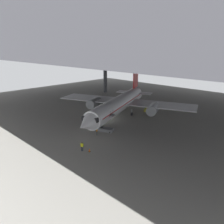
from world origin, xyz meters
The scene contains 8 objects.
ground_plane centered at (0.00, 0.00, 0.00)m, with size 110.00×110.00×0.00m, color gray.
hangar_structure centered at (-0.06, 13.75, 17.71)m, with size 121.00×99.00×18.34m.
airplane_main centered at (1.00, 3.31, 3.56)m, with size 37.15×37.29×12.04m.
boarding_stairs centered at (5.51, -6.43, 0.74)m, with size 4.53×2.88×4.78m.
crew_worker_near_nose centered at (9.76, -15.86, 0.97)m, with size 0.47×0.39×1.70m.
crew_worker_by_stairs centered at (6.09, -9.11, 0.92)m, with size 0.42×0.41×1.62m.
traffic_cone_orange centered at (10.83, -15.13, 0.29)m, with size 0.36×0.36×0.60m.
baggage_tug centered at (3.28, 12.17, 0.53)m, with size 1.88×2.47×0.90m.
Camera 1 is at (38.10, -37.51, 17.39)m, focal length 35.78 mm.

